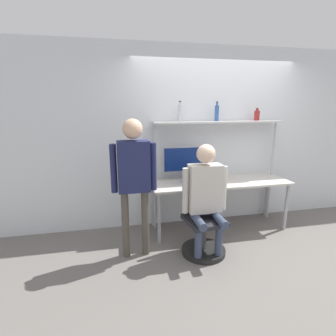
% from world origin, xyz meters
% --- Properties ---
extents(ground_plane, '(12.00, 12.00, 0.00)m').
position_xyz_m(ground_plane, '(0.00, 0.00, 0.00)').
color(ground_plane, slate).
extents(wall_back, '(8.00, 0.06, 2.70)m').
position_xyz_m(wall_back, '(0.00, 0.70, 1.35)').
color(wall_back, silver).
rests_on(wall_back, ground_plane).
extents(desk, '(2.06, 0.65, 0.75)m').
position_xyz_m(desk, '(0.00, 0.35, 0.68)').
color(desk, beige).
rests_on(desk, ground_plane).
extents(shelf_unit, '(1.95, 0.28, 1.62)m').
position_xyz_m(shelf_unit, '(0.00, 0.52, 1.42)').
color(shelf_unit, silver).
rests_on(shelf_unit, ground_plane).
extents(monitor, '(0.66, 0.24, 0.50)m').
position_xyz_m(monitor, '(-0.50, 0.51, 1.04)').
color(monitor, '#B7B7BC').
rests_on(monitor, desk).
extents(laptop, '(0.30, 0.22, 0.21)m').
position_xyz_m(laptop, '(-0.41, 0.26, 0.81)').
color(laptop, silver).
rests_on(laptop, desk).
extents(cell_phone, '(0.07, 0.15, 0.01)m').
position_xyz_m(cell_phone, '(-0.17, 0.26, 0.75)').
color(cell_phone, '#264C8C').
rests_on(cell_phone, desk).
extents(office_chair, '(0.56, 0.56, 0.93)m').
position_xyz_m(office_chair, '(-0.46, -0.25, 0.28)').
color(office_chair, black).
rests_on(office_chair, ground_plane).
extents(person_seated, '(0.57, 0.47, 1.40)m').
position_xyz_m(person_seated, '(-0.46, -0.30, 0.83)').
color(person_seated, '#38425B').
rests_on(person_seated, ground_plane).
extents(person_standing, '(0.54, 0.23, 1.71)m').
position_xyz_m(person_standing, '(-1.31, -0.16, 1.09)').
color(person_standing, '#4C473D').
rests_on(person_standing, ground_plane).
extents(bottle_blue, '(0.06, 0.06, 0.28)m').
position_xyz_m(bottle_blue, '(-0.03, 0.52, 1.74)').
color(bottle_blue, '#335999').
rests_on(bottle_blue, shelf_unit).
extents(bottle_clear, '(0.07, 0.07, 0.29)m').
position_xyz_m(bottle_clear, '(-0.58, 0.52, 1.74)').
color(bottle_clear, silver).
rests_on(bottle_clear, shelf_unit).
extents(bottle_red, '(0.08, 0.08, 0.18)m').
position_xyz_m(bottle_red, '(0.62, 0.52, 1.70)').
color(bottle_red, maroon).
rests_on(bottle_red, shelf_unit).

